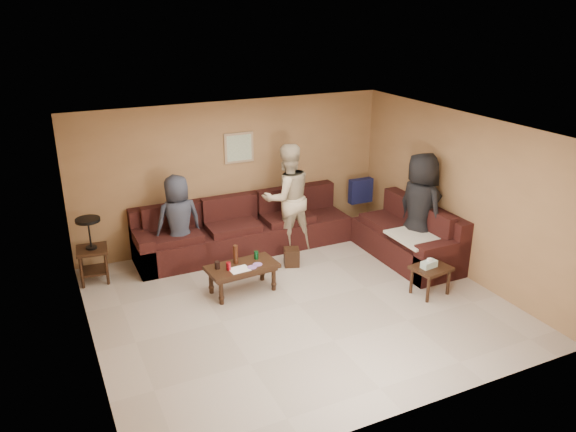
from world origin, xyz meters
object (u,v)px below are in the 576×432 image
Objects in this scene: side_table_right at (431,270)px; sectional_sofa at (301,235)px; end_table_left at (92,249)px; coffee_table at (242,269)px; person_left at (179,222)px; waste_bin at (292,257)px; person_right at (420,209)px; person_middle at (287,198)px.

sectional_sofa is at bearing 117.02° from side_table_right.
end_table_left is (-3.31, 0.44, 0.21)m from sectional_sofa.
side_table_right is (2.45, -1.23, 0.01)m from coffee_table.
coffee_table is 0.70× the size of person_left.
side_table_right reaches higher than waste_bin.
person_left is at bearing 155.07° from waste_bin.
person_right is at bearing -20.82° from waste_bin.
coffee_table is at bearing 153.30° from side_table_right.
coffee_table is at bearing 110.23° from person_left.
person_right reaches higher than person_left.
person_left is (-1.62, 0.75, 0.62)m from waste_bin.
side_table_right is at bearing 136.02° from person_left.
sectional_sofa is 2.54× the size of person_right.
person_right is (1.57, -1.08, 0.59)m from sectional_sofa.
end_table_left is 5.04m from side_table_right.
person_left is at bearing 140.74° from side_table_right.
sectional_sofa reaches higher than side_table_right.
coffee_table is 1.17m from waste_bin.
sectional_sofa is at bearing 163.73° from person_left.
coffee_table is 3.02m from person_right.
side_table_right is 0.31× the size of person_middle.
person_middle is (1.85, -0.10, 0.16)m from person_left.
waste_bin is at bearing -14.94° from end_table_left.
side_table_right is 2.23m from waste_bin.
person_left is 1.86m from person_middle.
person_left reaches higher than end_table_left.
sectional_sofa reaches higher than waste_bin.
side_table_right is at bearing -62.98° from sectional_sofa.
person_left is 0.82× the size of person_middle.
waste_bin is (-1.41, 1.72, -0.24)m from side_table_right.
person_left is (-1.97, 0.40, 0.44)m from sectional_sofa.
coffee_table is at bearing 41.03° from person_middle.
sectional_sofa is 1.62m from coffee_table.
person_left is (-0.58, 1.24, 0.40)m from coffee_table.
coffee_table is 0.57× the size of person_middle.
coffee_table reaches higher than waste_bin.
side_table_right is at bearing 115.52° from person_middle.
waste_bin is 0.16× the size of person_middle.
sectional_sofa is 2.32m from side_table_right.
end_table_left reaches higher than waste_bin.
end_table_left is 0.56× the size of person_right.
person_right is at bearing -34.50° from sectional_sofa.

